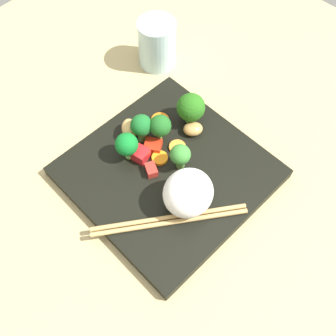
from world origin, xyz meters
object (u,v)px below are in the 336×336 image
at_px(broccoli_floret_3, 191,108).
at_px(carrot_slice_0, 160,158).
at_px(chopstick_pair, 170,220).
at_px(rice_mound, 188,193).
at_px(square_plate, 168,172).
at_px(drinking_glass, 157,44).

relative_size(broccoli_floret_3, carrot_slice_0, 2.20).
bearing_deg(chopstick_pair, carrot_slice_0, 88.68).
height_order(rice_mound, carrot_slice_0, rice_mound).
bearing_deg(rice_mound, square_plate, -110.91).
xyz_separation_m(square_plate, rice_mound, (0.02, 0.06, 0.04)).
height_order(chopstick_pair, drinking_glass, drinking_glass).
xyz_separation_m(chopstick_pair, drinking_glass, (-0.23, -0.25, 0.02)).
bearing_deg(broccoli_floret_3, chopstick_pair, 32.88).
bearing_deg(chopstick_pair, square_plate, 81.97).
distance_m(carrot_slice_0, drinking_glass, 0.24).
relative_size(square_plate, carrot_slice_0, 10.70).
bearing_deg(carrot_slice_0, broccoli_floret_3, -169.33).
height_order(rice_mound, chopstick_pair, rice_mound).
distance_m(broccoli_floret_3, drinking_glass, 0.17).
xyz_separation_m(carrot_slice_0, chopstick_pair, (0.07, 0.09, 0.00)).
height_order(broccoli_floret_3, drinking_glass, drinking_glass).
bearing_deg(square_plate, rice_mound, 69.09).
xyz_separation_m(square_plate, broccoli_floret_3, (-0.10, -0.04, 0.04)).
distance_m(broccoli_floret_3, carrot_slice_0, 0.10).
bearing_deg(carrot_slice_0, rice_mound, 71.32).
relative_size(rice_mound, carrot_slice_0, 2.87).
xyz_separation_m(square_plate, carrot_slice_0, (-0.01, -0.02, 0.01)).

